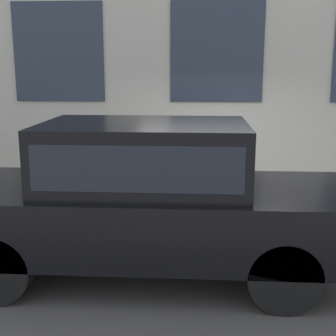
{
  "coord_description": "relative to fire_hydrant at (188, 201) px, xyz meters",
  "views": [
    {
      "loc": [
        -6.64,
        0.33,
        2.6
      ],
      "look_at": [
        0.61,
        0.8,
        1.0
      ],
      "focal_mm": 50.0,
      "sensor_mm": 36.0,
      "label": 1
    }
  ],
  "objects": [
    {
      "name": "fire_hydrant",
      "position": [
        0.0,
        0.0,
        0.0
      ],
      "size": [
        0.3,
        0.42,
        0.69
      ],
      "color": "#2D7260",
      "rests_on": "sidewalk"
    },
    {
      "name": "ground_plane",
      "position": [
        -0.41,
        -0.47,
        -0.52
      ],
      "size": [
        80.0,
        80.0,
        0.0
      ],
      "primitive_type": "plane",
      "color": "#514F4C"
    },
    {
      "name": "parked_car_black_near",
      "position": [
        -1.57,
        0.5,
        0.54
      ],
      "size": [
        1.85,
        5.07,
        1.94
      ],
      "color": "black",
      "rests_on": "ground_plane"
    },
    {
      "name": "sidewalk",
      "position": [
        0.83,
        -0.47,
        -0.43
      ],
      "size": [
        2.48,
        60.0,
        0.17
      ],
      "color": "#9E9B93",
      "rests_on": "ground_plane"
    },
    {
      "name": "person",
      "position": [
        0.4,
        0.66,
        0.55
      ],
      "size": [
        0.36,
        0.24,
        1.5
      ],
      "rotation": [
        0.0,
        0.0,
        2.23
      ],
      "color": "#726651",
      "rests_on": "sidewalk"
    }
  ]
}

